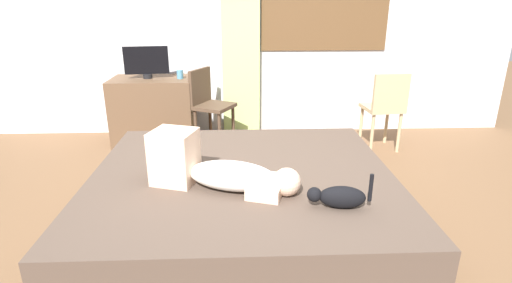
# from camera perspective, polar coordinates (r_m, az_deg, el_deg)

# --- Properties ---
(ground_plane) EXTENTS (16.00, 16.00, 0.00)m
(ground_plane) POSITION_cam_1_polar(r_m,az_deg,el_deg) (2.88, 0.17, -13.49)
(ground_plane) COLOR brown
(back_wall_with_window) EXTENTS (6.40, 0.14, 2.90)m
(back_wall_with_window) POSITION_cam_1_polar(r_m,az_deg,el_deg) (4.86, -0.87, 18.30)
(back_wall_with_window) COLOR silver
(back_wall_with_window) RESTS_ON ground
(bed) EXTENTS (2.08, 1.93, 0.47)m
(bed) POSITION_cam_1_polar(r_m,az_deg,el_deg) (2.81, -1.89, -8.90)
(bed) COLOR brown
(bed) RESTS_ON ground
(person_lying) EXTENTS (0.93, 0.50, 0.34)m
(person_lying) POSITION_cam_1_polar(r_m,az_deg,el_deg) (2.48, -5.58, -4.01)
(person_lying) COLOR silver
(person_lying) RESTS_ON bed
(cat) EXTENTS (0.36, 0.14, 0.21)m
(cat) POSITION_cam_1_polar(r_m,az_deg,el_deg) (2.29, 11.76, -7.72)
(cat) COLOR black
(cat) RESTS_ON bed
(desk) EXTENTS (0.90, 0.56, 0.74)m
(desk) POSITION_cam_1_polar(r_m,az_deg,el_deg) (4.73, -14.33, 4.32)
(desk) COLOR brown
(desk) RESTS_ON ground
(tv_monitor) EXTENTS (0.48, 0.10, 0.35)m
(tv_monitor) POSITION_cam_1_polar(r_m,az_deg,el_deg) (4.62, -15.38, 10.91)
(tv_monitor) COLOR black
(tv_monitor) RESTS_ON desk
(cup) EXTENTS (0.07, 0.07, 0.09)m
(cup) POSITION_cam_1_polar(r_m,az_deg,el_deg) (4.55, -10.80, 9.40)
(cup) COLOR teal
(cup) RESTS_ON desk
(chair_by_desk) EXTENTS (0.51, 0.51, 0.86)m
(chair_by_desk) POSITION_cam_1_polar(r_m,az_deg,el_deg) (4.45, -6.83, 5.71)
(chair_by_desk) COLOR #4C3828
(chair_by_desk) RESTS_ON ground
(chair_spare) EXTENTS (0.42, 0.42, 0.86)m
(chair_spare) POSITION_cam_1_polar(r_m,az_deg,el_deg) (4.47, 17.96, 4.93)
(chair_spare) COLOR tan
(chair_spare) RESTS_ON ground
(curtain_left) EXTENTS (0.44, 0.06, 2.45)m
(curtain_left) POSITION_cam_1_polar(r_m,az_deg,el_deg) (4.76, -2.22, 15.47)
(curtain_left) COLOR #ADCC75
(curtain_left) RESTS_ON ground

